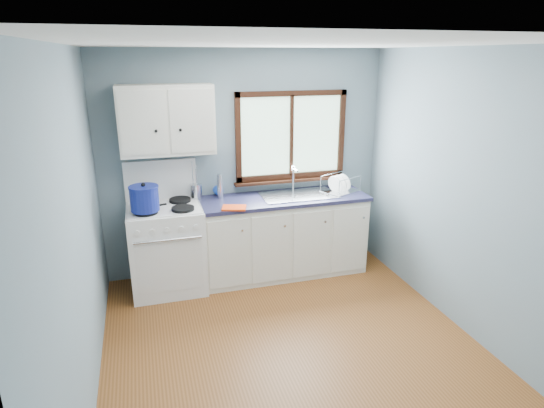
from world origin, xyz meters
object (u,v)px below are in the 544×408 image
object	(u,v)px
gas_range	(167,246)
thermos	(220,186)
skillet	(145,208)
utensil_crock	(196,191)
sink	(298,201)
base_cabinets	(283,239)
stockpot	(144,198)
dish_rack	(340,187)

from	to	relation	value
gas_range	thermos	xyz separation A→B (m)	(0.62, 0.18, 0.56)
skillet	utensil_crock	bearing A→B (deg)	15.33
sink	skillet	bearing A→B (deg)	-174.51
gas_range	thermos	size ratio (longest dim) A/B	5.02
skillet	thermos	bearing A→B (deg)	3.03
base_cabinets	sink	xyz separation A→B (m)	(0.18, -0.00, 0.45)
sink	gas_range	bearing A→B (deg)	-179.29
skillet	stockpot	bearing A→B (deg)	-84.25
utensil_crock	base_cabinets	bearing A→B (deg)	-12.50
dish_rack	skillet	bearing A→B (deg)	159.61
utensil_crock	dish_rack	size ratio (longest dim) A/B	0.87
thermos	dish_rack	size ratio (longest dim) A/B	0.57
stockpot	dish_rack	bearing A→B (deg)	4.57
base_cabinets	stockpot	bearing A→B (deg)	-173.53
stockpot	thermos	bearing A→B (deg)	22.00
skillet	utensil_crock	xyz separation A→B (m)	(0.55, 0.37, 0.02)
base_cabinets	dish_rack	xyz separation A→B (m)	(0.69, 0.00, 0.56)
stockpot	dish_rack	distance (m)	2.19
sink	thermos	size ratio (longest dim) A/B	3.10
utensil_crock	gas_range	bearing A→B (deg)	-148.08
stockpot	gas_range	bearing A→B (deg)	39.05
gas_range	stockpot	world-z (taller)	gas_range
base_cabinets	stockpot	distance (m)	1.65
dish_rack	base_cabinets	bearing A→B (deg)	155.65
thermos	base_cabinets	bearing A→B (deg)	-12.98
stockpot	thermos	distance (m)	0.87
gas_range	thermos	world-z (taller)	gas_range
utensil_crock	skillet	bearing A→B (deg)	-146.24
gas_range	dish_rack	world-z (taller)	gas_range
gas_range	sink	xyz separation A→B (m)	(1.49, 0.02, 0.37)
thermos	gas_range	bearing A→B (deg)	-164.20
dish_rack	stockpot	bearing A→B (deg)	159.81
base_cabinets	gas_range	bearing A→B (deg)	-179.18
skillet	dish_rack	xyz separation A→B (m)	(2.18, 0.17, -0.01)
utensil_crock	thermos	world-z (taller)	utensil_crock
gas_range	sink	bearing A→B (deg)	0.71
stockpot	thermos	xyz separation A→B (m)	(0.81, 0.33, -0.03)
gas_range	utensil_crock	xyz separation A→B (m)	(0.36, 0.23, 0.51)
skillet	dish_rack	bearing A→B (deg)	-14.06
skillet	sink	bearing A→B (deg)	-12.93
sink	stockpot	world-z (taller)	stockpot
skillet	base_cabinets	bearing A→B (deg)	-12.26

